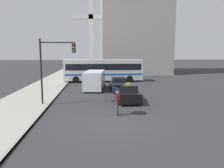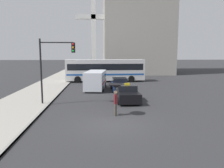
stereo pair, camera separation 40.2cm
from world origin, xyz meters
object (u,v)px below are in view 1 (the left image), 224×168
Objects in this scene: sedan_red at (119,85)px; traffic_light at (55,60)px; ambulance_van at (95,79)px; monument_cross at (91,29)px; city_bus at (103,69)px; taxi at (127,93)px; pedestrian_with_umbrella at (117,89)px.

traffic_light is at bearing 48.61° from sedan_red.
monument_cross reaches higher than ambulance_van.
ambulance_van is 1.08× the size of traffic_light.
traffic_light is 0.34× the size of monument_cross.
monument_cross is (2.72, 26.92, 5.32)m from traffic_light.
city_bus is (-1.35, 8.35, 1.20)m from sedan_red.
traffic_light is (-5.96, -1.00, 3.00)m from taxi.
taxi is 0.98× the size of sedan_red.
ambulance_van is at bearing 67.40° from traffic_light.
city_bus is (-1.39, 14.07, 1.17)m from taxi.
sedan_red is at bearing 13.38° from pedestrian_with_umbrella.
taxi is 1.97× the size of pedestrian_with_umbrella.
traffic_light is at bearing -95.78° from monument_cross.
ambulance_van is 0.49× the size of city_bus.
city_bus is at bearing 20.88° from pedestrian_with_umbrella.
city_bus is 5.44× the size of pedestrian_with_umbrella.
taxi is at bearing 3.78° from pedestrian_with_umbrella.
sedan_red is 0.27× the size of monument_cross.
ambulance_van is 2.68× the size of pedestrian_with_umbrella.
monument_cross is (-3.24, 25.92, 8.32)m from taxi.
traffic_light reaches higher than pedestrian_with_umbrella.
pedestrian_with_umbrella is 0.40× the size of traffic_light.
taxi is 0.36× the size of city_bus.
city_bus is at bearing -93.49° from ambulance_van.
city_bus is 13.96m from monument_cross.
traffic_light is at bearing 73.17° from pedestrian_with_umbrella.
taxi is 5.72m from sedan_red.
taxi is 6.75m from traffic_light.
pedestrian_with_umbrella is 6.07m from traffic_light.
pedestrian_with_umbrella is at bearing 72.90° from taxi.
sedan_red is 0.75× the size of ambulance_van.
monument_cross reaches higher than sedan_red.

